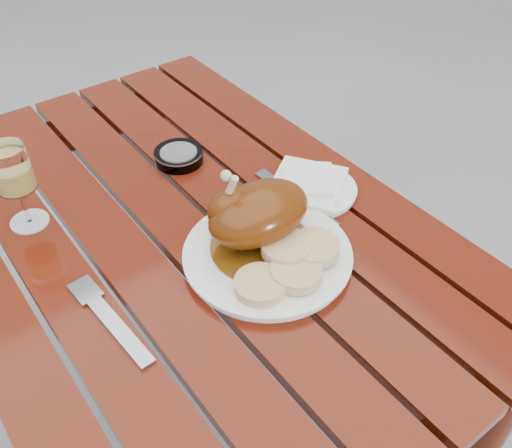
{
  "coord_description": "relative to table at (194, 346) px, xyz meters",
  "views": [
    {
      "loc": [
        -0.36,
        -0.73,
        1.46
      ],
      "look_at": [
        0.1,
        -0.11,
        0.78
      ],
      "focal_mm": 40.0,
      "sensor_mm": 36.0,
      "label": 1
    }
  ],
  "objects": [
    {
      "name": "ground",
      "position": [
        0.0,
        0.0,
        -0.38
      ],
      "size": [
        60.0,
        60.0,
        0.0
      ],
      "primitive_type": "plane",
      "color": "slate",
      "rests_on": "ground"
    },
    {
      "name": "table",
      "position": [
        0.0,
        0.0,
        0.0
      ],
      "size": [
        0.8,
        1.2,
        0.75
      ],
      "primitive_type": "cube",
      "color": "maroon",
      "rests_on": "ground"
    },
    {
      "name": "dinner_plate",
      "position": [
        0.08,
        -0.17,
        0.38
      ],
      "size": [
        0.3,
        0.3,
        0.02
      ],
      "primitive_type": "cylinder",
      "rotation": [
        0.0,
        0.0,
        -0.0
      ],
      "color": "white",
      "rests_on": "table"
    },
    {
      "name": "roast_duck",
      "position": [
        0.08,
        -0.13,
        0.45
      ],
      "size": [
        0.2,
        0.18,
        0.14
      ],
      "color": "#59320A",
      "rests_on": "dinner_plate"
    },
    {
      "name": "bread_dumplings",
      "position": [
        0.08,
        -0.23,
        0.41
      ],
      "size": [
        0.21,
        0.14,
        0.03
      ],
      "color": "tan",
      "rests_on": "dinner_plate"
    },
    {
      "name": "wine_glass",
      "position": [
        -0.22,
        0.17,
        0.46
      ],
      "size": [
        0.08,
        0.08,
        0.17
      ],
      "primitive_type": "cylinder",
      "rotation": [
        0.0,
        0.0,
        -0.12
      ],
      "color": "#F6DD70",
      "rests_on": "table"
    },
    {
      "name": "side_plate",
      "position": [
        0.27,
        -0.08,
        0.38
      ],
      "size": [
        0.19,
        0.19,
        0.01
      ],
      "primitive_type": "cylinder",
      "rotation": [
        0.0,
        0.0,
        0.1
      ],
      "color": "white",
      "rests_on": "table"
    },
    {
      "name": "napkin",
      "position": [
        0.26,
        -0.07,
        0.4
      ],
      "size": [
        0.2,
        0.19,
        0.01
      ],
      "primitive_type": "cube",
      "rotation": [
        0.0,
        0.0,
        0.6
      ],
      "color": "white",
      "rests_on": "side_plate"
    },
    {
      "name": "ashtray",
      "position": [
        0.11,
        0.18,
        0.39
      ],
      "size": [
        0.11,
        0.11,
        0.03
      ],
      "primitive_type": "cylinder",
      "rotation": [
        0.0,
        0.0,
        0.07
      ],
      "color": "#B2B7BC",
      "rests_on": "table"
    },
    {
      "name": "fork",
      "position": [
        -0.2,
        -0.14,
        0.38
      ],
      "size": [
        0.04,
        0.2,
        0.01
      ],
      "primitive_type": "cube",
      "rotation": [
        0.0,
        0.0,
        0.07
      ],
      "color": "gray",
      "rests_on": "table"
    },
    {
      "name": "knife",
      "position": [
        0.23,
        -0.09,
        0.38
      ],
      "size": [
        0.03,
        0.19,
        0.01
      ],
      "primitive_type": "cube",
      "rotation": [
        0.0,
        0.0,
        0.05
      ],
      "color": "gray",
      "rests_on": "table"
    }
  ]
}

